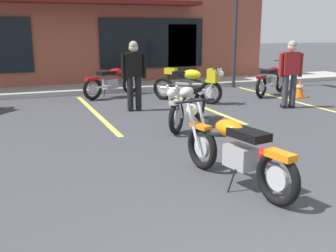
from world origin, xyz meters
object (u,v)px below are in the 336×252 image
object	(u,v)px
motorcycle_foreground_classic	(235,150)
motorcycle_red_sportbike	(188,104)
person_in_shorts_foreground	(134,72)
helmet_on_pavement	(264,156)
motorcycle_green_cafe_racer	(272,79)
motorcycle_orange_scrambler	(113,81)
person_in_black_shirt	(291,70)
traffic_cone	(300,88)
motorcycle_silver_naked	(190,83)

from	to	relation	value
motorcycle_foreground_classic	motorcycle_red_sportbike	bearing A→B (deg)	76.26
person_in_shorts_foreground	helmet_on_pavement	xyz separation A→B (m)	(0.61, -4.56, -0.82)
motorcycle_red_sportbike	motorcycle_green_cafe_racer	world-z (taller)	same
motorcycle_foreground_classic	motorcycle_orange_scrambler	distance (m)	7.26
person_in_black_shirt	traffic_cone	xyz separation A→B (m)	(1.34, 1.23, -0.69)
motorcycle_silver_naked	helmet_on_pavement	distance (m)	5.26
motorcycle_orange_scrambler	traffic_cone	xyz separation A→B (m)	(5.04, -2.04, -0.20)
motorcycle_silver_naked	person_in_shorts_foreground	bearing A→B (deg)	-162.04
person_in_shorts_foreground	traffic_cone	bearing A→B (deg)	1.65
person_in_shorts_foreground	traffic_cone	size ratio (longest dim) A/B	3.16
motorcycle_green_cafe_racer	person_in_shorts_foreground	world-z (taller)	person_in_shorts_foreground
motorcycle_foreground_classic	motorcycle_green_cafe_racer	distance (m)	7.62
motorcycle_red_sportbike	motorcycle_orange_scrambler	size ratio (longest dim) A/B	0.87
person_in_black_shirt	helmet_on_pavement	distance (m)	4.73
motorcycle_foreground_classic	person_in_shorts_foreground	distance (m)	5.10
motorcycle_foreground_classic	helmet_on_pavement	xyz separation A→B (m)	(0.81, 0.51, -0.33)
motorcycle_red_sportbike	person_in_shorts_foreground	xyz separation A→B (m)	(-0.57, 1.92, 0.49)
motorcycle_orange_scrambler	motorcycle_green_cafe_racer	bearing A→B (deg)	-16.22
motorcycle_green_cafe_racer	motorcycle_foreground_classic	bearing A→B (deg)	-128.87
motorcycle_red_sportbike	helmet_on_pavement	world-z (taller)	motorcycle_red_sportbike
person_in_shorts_foreground	motorcycle_silver_naked	bearing A→B (deg)	17.96
person_in_shorts_foreground	helmet_on_pavement	size ratio (longest dim) A/B	6.44
motorcycle_silver_naked	person_in_shorts_foreground	size ratio (longest dim) A/B	1.04
motorcycle_red_sportbike	person_in_black_shirt	world-z (taller)	person_in_black_shirt
motorcycle_foreground_classic	motorcycle_silver_naked	distance (m)	5.96
motorcycle_orange_scrambler	person_in_shorts_foreground	distance (m)	2.24
motorcycle_foreground_classic	motorcycle_silver_naked	bearing A→B (deg)	70.98
motorcycle_orange_scrambler	person_in_shorts_foreground	xyz separation A→B (m)	(-0.01, -2.19, 0.49)
motorcycle_green_cafe_racer	person_in_shorts_foreground	bearing A→B (deg)	-169.36
motorcycle_silver_naked	person_in_shorts_foreground	distance (m)	1.88
traffic_cone	person_in_shorts_foreground	bearing A→B (deg)	-178.35
person_in_shorts_foreground	helmet_on_pavement	distance (m)	4.67
person_in_black_shirt	traffic_cone	bearing A→B (deg)	42.64
person_in_shorts_foreground	motorcycle_green_cafe_racer	bearing A→B (deg)	10.64
motorcycle_orange_scrambler	traffic_cone	bearing A→B (deg)	-22.08
motorcycle_red_sportbike	helmet_on_pavement	bearing A→B (deg)	-89.17
person_in_shorts_foreground	traffic_cone	distance (m)	5.10
motorcycle_green_cafe_racer	traffic_cone	world-z (taller)	motorcycle_green_cafe_racer
motorcycle_foreground_classic	motorcycle_green_cafe_racer	size ratio (longest dim) A/B	1.13
motorcycle_silver_naked	traffic_cone	size ratio (longest dim) A/B	3.29
motorcycle_silver_naked	motorcycle_orange_scrambler	distance (m)	2.37
motorcycle_red_sportbike	helmet_on_pavement	xyz separation A→B (m)	(0.04, -2.64, -0.33)
motorcycle_red_sportbike	person_in_black_shirt	distance (m)	3.29
motorcycle_foreground_classic	traffic_cone	world-z (taller)	motorcycle_foreground_classic
motorcycle_red_sportbike	motorcycle_silver_naked	distance (m)	2.75
motorcycle_green_cafe_racer	motorcycle_orange_scrambler	distance (m)	4.76
person_in_shorts_foreground	motorcycle_red_sportbike	bearing A→B (deg)	-73.43
motorcycle_orange_scrambler	traffic_cone	distance (m)	5.44
motorcycle_silver_naked	traffic_cone	distance (m)	3.34
person_in_black_shirt	traffic_cone	size ratio (longest dim) A/B	3.16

